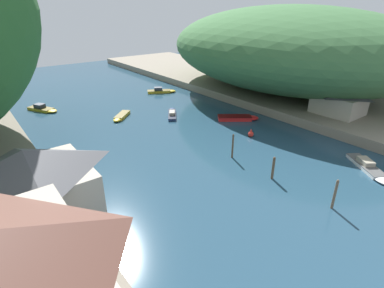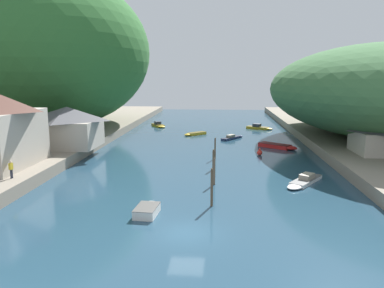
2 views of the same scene
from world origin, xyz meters
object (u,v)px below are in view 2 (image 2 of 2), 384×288
(right_bank_cottage, at_px, (378,135))
(channel_buoy_near, at_px, (260,152))
(boat_far_right_bank, at_px, (279,146))
(boat_open_rowboat, at_px, (194,134))
(boathouse_shed, at_px, (68,126))
(boat_mid_channel, at_px, (159,125))
(boat_white_cruiser, at_px, (260,128))
(boat_navy_launch, at_px, (233,137))
(boat_moored_right, at_px, (304,181))
(person_on_quay, at_px, (11,168))
(boat_yellow_tender, at_px, (148,209))

(right_bank_cottage, height_order, channel_buoy_near, right_bank_cottage)
(boat_far_right_bank, height_order, boat_open_rowboat, boat_far_right_bank)
(boathouse_shed, relative_size, boat_mid_channel, 1.51)
(boat_white_cruiser, bearing_deg, boat_navy_launch, 4.05)
(boat_moored_right, distance_m, person_on_quay, 28.45)
(boat_mid_channel, bearing_deg, boat_moored_right, 90.00)
(boat_far_right_bank, xyz_separation_m, boat_mid_channel, (-22.01, 22.39, 0.03))
(right_bank_cottage, relative_size, boat_white_cruiser, 1.21)
(boat_far_right_bank, bearing_deg, boat_white_cruiser, -140.66)
(boathouse_shed, distance_m, boat_far_right_bank, 30.53)
(boathouse_shed, relative_size, boat_moored_right, 1.40)
(boathouse_shed, height_order, boat_far_right_bank, boathouse_shed)
(boat_navy_launch, xyz_separation_m, boat_moored_right, (6.31, -26.71, 0.01))
(boat_white_cruiser, xyz_separation_m, boat_mid_channel, (-21.15, 2.28, -0.01))
(boathouse_shed, relative_size, channel_buoy_near, 7.81)
(boat_moored_right, bearing_deg, channel_buoy_near, -42.51)
(boat_yellow_tender, xyz_separation_m, person_on_quay, (-13.83, 4.63, 1.91))
(person_on_quay, bearing_deg, boat_far_right_bank, -41.66)
(boat_white_cruiser, bearing_deg, boat_open_rowboat, -26.35)
(boathouse_shed, height_order, boat_mid_channel, boathouse_shed)
(boat_far_right_bank, distance_m, boat_mid_channel, 31.39)
(channel_buoy_near, distance_m, person_on_quay, 30.86)
(boathouse_shed, relative_size, right_bank_cottage, 1.27)
(right_bank_cottage, xyz_separation_m, boat_white_cruiser, (-11.32, 29.23, -3.28))
(right_bank_cottage, bearing_deg, boat_mid_channel, 135.86)
(right_bank_cottage, distance_m, boat_navy_launch, 24.43)
(boat_open_rowboat, xyz_separation_m, channel_buoy_near, (10.15, -16.86, 0.19))
(boat_far_right_bank, relative_size, boat_moored_right, 0.97)
(boat_navy_launch, bearing_deg, boat_moored_right, -42.52)
(right_bank_cottage, bearing_deg, boat_far_right_bank, 138.90)
(boat_far_right_bank, distance_m, channel_buoy_near, 6.37)
(boat_yellow_tender, distance_m, boat_mid_channel, 51.09)
(right_bank_cottage, height_order, boat_yellow_tender, right_bank_cottage)
(boat_mid_channel, height_order, channel_buoy_near, channel_buoy_near)
(boat_open_rowboat, bearing_deg, boat_yellow_tender, 135.01)
(right_bank_cottage, height_order, boat_open_rowboat, right_bank_cottage)
(person_on_quay, bearing_deg, right_bank_cottage, -61.00)
(boat_mid_channel, bearing_deg, boathouse_shed, 48.73)
(boat_open_rowboat, xyz_separation_m, boat_mid_channel, (-8.40, 10.88, 0.09))
(boat_navy_launch, relative_size, boat_moored_right, 0.91)
(boat_open_rowboat, bearing_deg, boat_far_right_bank, -173.91)
(channel_buoy_near, height_order, person_on_quay, person_on_quay)
(channel_buoy_near, bearing_deg, boathouse_shed, -174.55)
(right_bank_cottage, relative_size, boat_moored_right, 1.10)
(boat_white_cruiser, height_order, boat_yellow_tender, boat_white_cruiser)
(channel_buoy_near, bearing_deg, person_on_quay, -143.87)
(boat_navy_launch, bearing_deg, boat_open_rowboat, -172.87)
(boat_mid_channel, xyz_separation_m, channel_buoy_near, (18.56, -27.74, 0.10))
(boat_mid_channel, bearing_deg, boat_navy_launch, 109.00)
(boat_far_right_bank, distance_m, boat_yellow_tender, 31.67)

